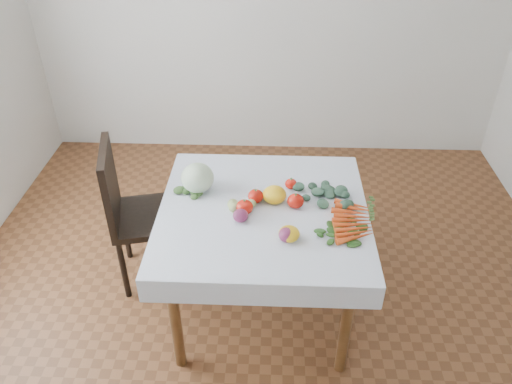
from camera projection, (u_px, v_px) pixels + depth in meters
ground at (262, 305)px, 3.13m from camera, size 4.00×4.00×0.00m
table at (263, 224)px, 2.75m from camera, size 1.00×1.00×0.75m
tablecloth at (263, 209)px, 2.70m from camera, size 1.12×1.12×0.01m
chair at (133, 207)px, 3.04m from camera, size 0.52×0.52×0.97m
cabbage at (198, 178)px, 2.79m from camera, size 0.23×0.23×0.17m
tomato_a at (291, 184)px, 2.84m from camera, size 0.08×0.08×0.06m
tomato_b at (295, 201)px, 2.69m from camera, size 0.12×0.12×0.08m
tomato_c at (245, 207)px, 2.64m from camera, size 0.12×0.12×0.08m
tomato_d at (256, 196)px, 2.73m from camera, size 0.10×0.10×0.08m
heirloom_back at (274, 195)px, 2.72m from camera, size 0.17×0.17×0.09m
heirloom_front at (289, 234)px, 2.46m from camera, size 0.13×0.13×0.07m
onion_a at (240, 216)px, 2.59m from camera, size 0.09×0.09×0.07m
onion_b at (287, 235)px, 2.46m from camera, size 0.11×0.11×0.08m
tomatillo_cluster at (243, 207)px, 2.67m from camera, size 0.16×0.10×0.05m
carrot_bunch at (355, 220)px, 2.59m from camera, size 0.22×0.38×0.03m
kale_bunch at (321, 193)px, 2.78m from camera, size 0.29×0.22×0.04m
basil_bunch at (341, 231)px, 2.53m from camera, size 0.28×0.22×0.01m
dill_bunch at (194, 189)px, 2.83m from camera, size 0.25×0.18×0.02m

